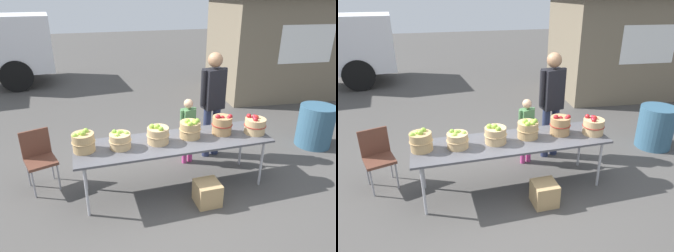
% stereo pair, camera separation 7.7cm
% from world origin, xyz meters
% --- Properties ---
extents(ground_plane, '(40.00, 40.00, 0.00)m').
position_xyz_m(ground_plane, '(0.00, 0.00, 0.00)').
color(ground_plane, '#474442').
extents(market_table, '(2.70, 0.76, 0.75)m').
position_xyz_m(market_table, '(0.00, 0.00, 0.71)').
color(market_table, '#4C4C51').
rests_on(market_table, ground).
extents(apple_basket_green_0, '(0.30, 0.30, 0.29)m').
position_xyz_m(apple_basket_green_0, '(-1.20, 0.06, 0.88)').
color(apple_basket_green_0, tan).
rests_on(apple_basket_green_0, market_table).
extents(apple_basket_green_1, '(0.30, 0.30, 0.24)m').
position_xyz_m(apple_basket_green_1, '(-0.74, 0.01, 0.86)').
color(apple_basket_green_1, tan).
rests_on(apple_basket_green_1, market_table).
extents(apple_basket_green_2, '(0.31, 0.31, 0.28)m').
position_xyz_m(apple_basket_green_2, '(-0.23, 0.02, 0.87)').
color(apple_basket_green_2, tan).
rests_on(apple_basket_green_2, market_table).
extents(apple_basket_green_3, '(0.31, 0.31, 0.29)m').
position_xyz_m(apple_basket_green_3, '(0.25, 0.05, 0.88)').
color(apple_basket_green_3, tan).
rests_on(apple_basket_green_3, market_table).
extents(apple_basket_red_0, '(0.30, 0.30, 0.31)m').
position_xyz_m(apple_basket_red_0, '(0.74, 0.04, 0.89)').
color(apple_basket_red_0, '#A87F51').
rests_on(apple_basket_red_0, market_table).
extents(apple_basket_red_1, '(0.32, 0.32, 0.28)m').
position_xyz_m(apple_basket_red_1, '(1.20, -0.07, 0.87)').
color(apple_basket_red_1, tan).
rests_on(apple_basket_red_1, market_table).
extents(vendor_adult, '(0.47, 0.28, 1.79)m').
position_xyz_m(vendor_adult, '(0.91, 0.77, 1.05)').
color(vendor_adult, '#262D4C').
rests_on(vendor_adult, ground).
extents(child_customer, '(0.29, 0.19, 1.11)m').
position_xyz_m(child_customer, '(0.43, 0.63, 0.65)').
color(child_customer, '#CC3F8C').
rests_on(child_customer, ground).
extents(food_kiosk, '(3.75, 3.21, 2.74)m').
position_xyz_m(food_kiosk, '(4.04, 3.85, 1.38)').
color(food_kiosk, '#726651').
rests_on(food_kiosk, ground).
extents(folding_chair, '(0.50, 0.50, 0.86)m').
position_xyz_m(folding_chair, '(-1.83, 0.57, 0.51)').
color(folding_chair, brown).
rests_on(folding_chair, ground).
extents(trash_barrel, '(0.62, 0.62, 0.77)m').
position_xyz_m(trash_barrel, '(2.90, 0.57, 0.38)').
color(trash_barrel, '#335972').
rests_on(trash_barrel, ground).
extents(produce_crate, '(0.32, 0.32, 0.32)m').
position_xyz_m(produce_crate, '(0.32, -0.49, 0.16)').
color(produce_crate, tan).
rests_on(produce_crate, ground).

